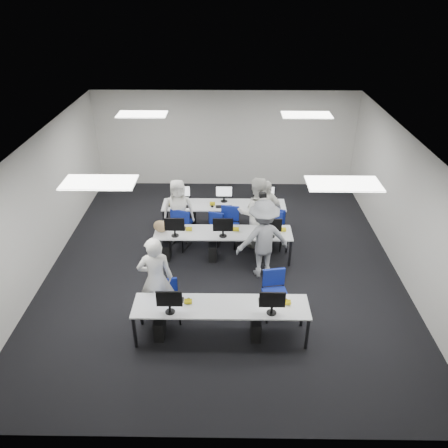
{
  "coord_description": "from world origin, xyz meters",
  "views": [
    {
      "loc": [
        0.14,
        -8.51,
        5.95
      ],
      "look_at": [
        0.02,
        0.11,
        1.0
      ],
      "focal_mm": 35.0,
      "sensor_mm": 36.0,
      "label": 1
    }
  ],
  "objects_px": {
    "chair_1": "(275,302)",
    "student_1": "(256,212)",
    "chair_3": "(228,233)",
    "chair_6": "(218,229)",
    "chair_5": "(183,229)",
    "student_2": "(178,210)",
    "student_0": "(156,279)",
    "student_3": "(265,210)",
    "desk_front": "(221,308)",
    "chair_2": "(180,236)",
    "photographer": "(263,239)",
    "chair_7": "(273,230)",
    "desk_mid": "(223,234)",
    "chair_0": "(169,308)",
    "chair_4": "(274,235)"
  },
  "relations": [
    {
      "from": "student_0",
      "to": "chair_3",
      "type": "bearing_deg",
      "value": -125.69
    },
    {
      "from": "chair_6",
      "to": "chair_7",
      "type": "bearing_deg",
      "value": 11.39
    },
    {
      "from": "chair_5",
      "to": "student_0",
      "type": "relative_size",
      "value": 0.5
    },
    {
      "from": "student_3",
      "to": "chair_7",
      "type": "bearing_deg",
      "value": 2.76
    },
    {
      "from": "desk_mid",
      "to": "student_0",
      "type": "relative_size",
      "value": 1.75
    },
    {
      "from": "chair_2",
      "to": "student_3",
      "type": "relative_size",
      "value": 0.56
    },
    {
      "from": "chair_7",
      "to": "photographer",
      "type": "distance_m",
      "value": 1.63
    },
    {
      "from": "chair_2",
      "to": "student_2",
      "type": "relative_size",
      "value": 0.56
    },
    {
      "from": "chair_4",
      "to": "desk_front",
      "type": "bearing_deg",
      "value": -95.87
    },
    {
      "from": "chair_3",
      "to": "chair_6",
      "type": "distance_m",
      "value": 0.39
    },
    {
      "from": "desk_front",
      "to": "chair_3",
      "type": "distance_m",
      "value": 3.29
    },
    {
      "from": "chair_6",
      "to": "chair_4",
      "type": "bearing_deg",
      "value": 1.14
    },
    {
      "from": "chair_1",
      "to": "chair_7",
      "type": "bearing_deg",
      "value": 76.38
    },
    {
      "from": "student_3",
      "to": "chair_1",
      "type": "bearing_deg",
      "value": -66.0
    },
    {
      "from": "chair_6",
      "to": "student_2",
      "type": "xyz_separation_m",
      "value": [
        -1.0,
        -0.0,
        0.54
      ]
    },
    {
      "from": "chair_0",
      "to": "student_2",
      "type": "height_order",
      "value": "student_2"
    },
    {
      "from": "chair_6",
      "to": "student_3",
      "type": "distance_m",
      "value": 1.3
    },
    {
      "from": "desk_front",
      "to": "chair_4",
      "type": "bearing_deg",
      "value": 68.46
    },
    {
      "from": "chair_3",
      "to": "photographer",
      "type": "relative_size",
      "value": 0.52
    },
    {
      "from": "desk_front",
      "to": "student_3",
      "type": "xyz_separation_m",
      "value": [
        1.04,
        3.54,
        0.13
      ]
    },
    {
      "from": "chair_1",
      "to": "student_1",
      "type": "distance_m",
      "value": 2.69
    },
    {
      "from": "chair_1",
      "to": "chair_6",
      "type": "xyz_separation_m",
      "value": [
        -1.2,
        2.91,
        -0.04
      ]
    },
    {
      "from": "desk_front",
      "to": "student_2",
      "type": "relative_size",
      "value": 1.99
    },
    {
      "from": "chair_0",
      "to": "student_1",
      "type": "xyz_separation_m",
      "value": [
        1.81,
        2.77,
        0.65
      ]
    },
    {
      "from": "chair_0",
      "to": "photographer",
      "type": "xyz_separation_m",
      "value": [
        1.91,
        1.53,
        0.66
      ]
    },
    {
      "from": "chair_4",
      "to": "chair_7",
      "type": "bearing_deg",
      "value": 104.14
    },
    {
      "from": "desk_mid",
      "to": "chair_1",
      "type": "height_order",
      "value": "chair_1"
    },
    {
      "from": "desk_front",
      "to": "chair_2",
      "type": "xyz_separation_m",
      "value": [
        -1.09,
        3.12,
        -0.4
      ]
    },
    {
      "from": "chair_2",
      "to": "chair_6",
      "type": "distance_m",
      "value": 1.04
    },
    {
      "from": "desk_front",
      "to": "chair_7",
      "type": "relative_size",
      "value": 3.45
    },
    {
      "from": "chair_3",
      "to": "chair_6",
      "type": "relative_size",
      "value": 1.18
    },
    {
      "from": "student_1",
      "to": "desk_front",
      "type": "bearing_deg",
      "value": 70.94
    },
    {
      "from": "chair_0",
      "to": "student_3",
      "type": "xyz_separation_m",
      "value": [
        2.07,
        3.08,
        0.54
      ]
    },
    {
      "from": "chair_3",
      "to": "student_2",
      "type": "distance_m",
      "value": 1.38
    },
    {
      "from": "chair_2",
      "to": "photographer",
      "type": "relative_size",
      "value": 0.49
    },
    {
      "from": "chair_5",
      "to": "student_2",
      "type": "xyz_separation_m",
      "value": [
        -0.09,
        0.05,
        0.52
      ]
    },
    {
      "from": "student_0",
      "to": "chair_7",
      "type": "bearing_deg",
      "value": -139.81
    },
    {
      "from": "student_0",
      "to": "chair_0",
      "type": "bearing_deg",
      "value": 153.78
    },
    {
      "from": "student_1",
      "to": "chair_2",
      "type": "bearing_deg",
      "value": -1.92
    },
    {
      "from": "chair_7",
      "to": "student_1",
      "type": "bearing_deg",
      "value": -147.62
    },
    {
      "from": "chair_5",
      "to": "student_2",
      "type": "distance_m",
      "value": 0.53
    },
    {
      "from": "student_1",
      "to": "student_3",
      "type": "relative_size",
      "value": 1.13
    },
    {
      "from": "chair_1",
      "to": "desk_front",
      "type": "bearing_deg",
      "value": -158.2
    },
    {
      "from": "chair_1",
      "to": "chair_0",
      "type": "bearing_deg",
      "value": 175.35
    },
    {
      "from": "desk_front",
      "to": "chair_0",
      "type": "relative_size",
      "value": 3.79
    },
    {
      "from": "student_1",
      "to": "photographer",
      "type": "distance_m",
      "value": 1.24
    },
    {
      "from": "student_0",
      "to": "student_3",
      "type": "distance_m",
      "value": 3.78
    },
    {
      "from": "chair_1",
      "to": "student_3",
      "type": "distance_m",
      "value": 2.95
    },
    {
      "from": "photographer",
      "to": "student_2",
      "type": "bearing_deg",
      "value": -51.94
    },
    {
      "from": "chair_2",
      "to": "desk_front",
      "type": "bearing_deg",
      "value": -49.49
    }
  ]
}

